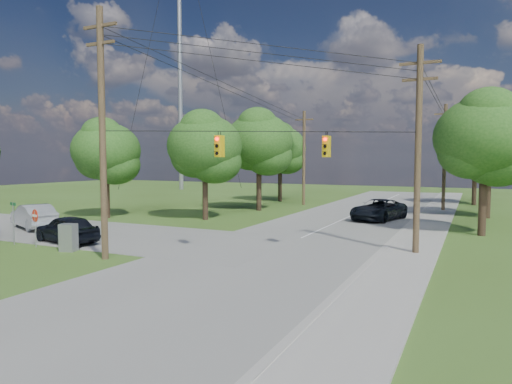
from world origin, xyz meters
The scene contains 23 objects.
ground centered at (0.00, 0.00, 0.00)m, with size 140.00×140.00×0.00m, color #3C581D.
main_road centered at (2.00, 5.00, 0.01)m, with size 10.00×100.00×0.03m, color gray.
sidewalk_east centered at (8.70, 5.00, 0.06)m, with size 2.60×100.00×0.12m, color #9C9A92.
pole_sw centered at (-4.60, 0.40, 6.23)m, with size 2.00×0.32×12.00m.
pole_ne centered at (8.90, 8.00, 5.47)m, with size 2.00×0.32×10.50m.
pole_north_e centered at (8.90, 30.00, 5.13)m, with size 2.00×0.32×10.00m.
pole_north_w centered at (-5.00, 30.00, 5.13)m, with size 2.00×0.32×10.00m.
power_lines centered at (1.50, 11.54, 9.15)m, with size 13.93×29.62×4.93m.
traffic_signals centered at (2.55, 4.43, 5.50)m, with size 4.91×3.27×1.05m.
radio_mast centered at (-32.00, 46.00, 22.50)m, with size 0.70×0.70×45.00m, color #96989B.
tree_w_near centered at (-8.00, 15.00, 5.92)m, with size 6.00×6.00×8.40m.
tree_w_mid centered at (-7.00, 23.00, 6.58)m, with size 6.40×6.40×9.22m.
tree_w_far centered at (-9.00, 33.00, 6.25)m, with size 6.00×6.00×8.73m.
tree_e_near centered at (12.00, 16.00, 6.25)m, with size 6.20×6.20×8.81m.
tree_e_mid centered at (12.50, 26.00, 6.91)m, with size 6.60×6.60×9.64m.
tree_e_far centered at (11.50, 38.00, 5.92)m, with size 5.80×5.80×8.32m.
tree_cross_n centered at (-16.00, 12.50, 5.59)m, with size 5.60×5.60×7.91m.
car_cross_dark centered at (-9.74, 2.70, 0.84)m, with size 1.90×4.72×1.61m, color black.
car_cross_silver centered at (-16.31, 5.69, 0.88)m, with size 1.80×5.16×1.70m, color silver.
car_main_north centered at (4.64, 20.76, 0.85)m, with size 2.73×5.93×1.65m, color black.
control_cabinet centered at (-7.72, 1.00, 0.73)m, with size 0.81×0.58×1.46m, color #96989B.
do_not_enter_sign centered at (-10.22, 1.00, 1.55)m, with size 0.69×0.22×2.11m.
street_name_sign centered at (-12.00, 1.00, 1.57)m, with size 0.71×0.22×2.43m.
Camera 1 is at (11.49, -16.15, 4.80)m, focal length 32.00 mm.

